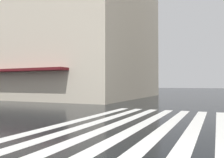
{
  "coord_description": "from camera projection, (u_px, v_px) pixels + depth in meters",
  "views": [
    {
      "loc": [
        -4.74,
        -1.51,
        1.65
      ],
      "look_at": [
        8.04,
        4.2,
        1.97
      ],
      "focal_mm": 37.83,
      "sensor_mm": 36.0,
      "label": 1
    }
  ],
  "objects": [
    {
      "name": "zebra_crossing",
      "position": [
        138.0,
        127.0,
        9.09
      ],
      "size": [
        13.0,
        6.5,
        0.01
      ],
      "color": "silver",
      "rests_on": "ground_plane"
    },
    {
      "name": "haussmann_block_mid",
      "position": [
        59.0,
        30.0,
        32.75
      ],
      "size": [
        20.24,
        23.35,
        18.91
      ],
      "color": "beige",
      "rests_on": "ground_plane"
    }
  ]
}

